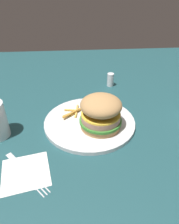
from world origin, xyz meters
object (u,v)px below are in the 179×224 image
sandwich (101,112)px  fork (26,172)px  fries_pile (73,112)px  napkin (26,172)px  plate (90,121)px  salt_shaker (110,80)px

sandwich → fork: bearing=127.3°
fork → fries_pile: bearing=-27.3°
fork → napkin: bearing=41.0°
napkin → plate: bearing=-42.5°
fork → plate: bearing=-42.2°
fork → salt_shaker: 0.53m
plate → salt_shaker: size_ratio=5.18×
napkin → salt_shaker: bearing=-32.2°
fork → sandwich: bearing=-52.7°
salt_shaker → plate: bearing=156.9°
napkin → fork: fork is taller
plate → napkin: 0.25m
sandwich → napkin: sandwich is taller
sandwich → salt_shaker: 0.31m
fork → salt_shaker: size_ratio=2.57×
fries_pile → napkin: fries_pile is taller
salt_shaker → fork: bearing=148.0°
fries_pile → napkin: 0.26m
napkin → fork: (-0.00, -0.00, 0.00)m
napkin → salt_shaker: (0.45, -0.28, 0.03)m
plate → salt_shaker: (0.26, -0.11, 0.02)m
fries_pile → fork: (-0.23, 0.12, -0.01)m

